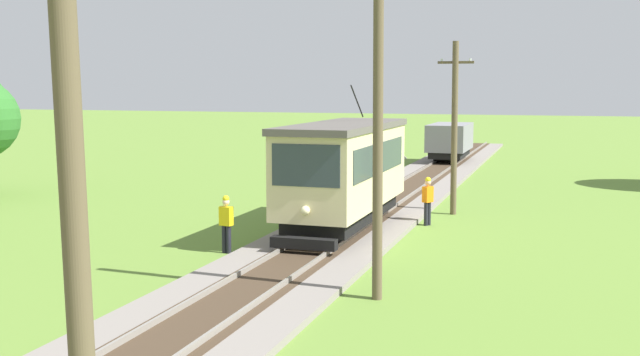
{
  "coord_description": "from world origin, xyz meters",
  "views": [
    {
      "loc": [
        7.19,
        -5.33,
        5.08
      ],
      "look_at": [
        -0.27,
        17.32,
        2.14
      ],
      "focal_mm": 42.08,
      "sensor_mm": 36.0,
      "label": 1
    }
  ],
  "objects_px": {
    "track_worker": "(226,221)",
    "second_worker": "(428,199)",
    "red_tram": "(344,171)",
    "freight_car": "(450,140)",
    "utility_pole_near_tram": "(378,120)",
    "utility_pole_mid": "(454,127)",
    "gravel_pile": "(389,148)",
    "utility_pole_foreground": "(73,195)"
  },
  "relations": [
    {
      "from": "red_tram",
      "to": "utility_pole_mid",
      "type": "xyz_separation_m",
      "value": [
        3.02,
        4.99,
        1.3
      ]
    },
    {
      "from": "utility_pole_near_tram",
      "to": "second_worker",
      "type": "height_order",
      "value": "utility_pole_near_tram"
    },
    {
      "from": "utility_pole_near_tram",
      "to": "freight_car",
      "type": "bearing_deg",
      "value": 95.41
    },
    {
      "from": "utility_pole_mid",
      "to": "second_worker",
      "type": "distance_m",
      "value": 3.64
    },
    {
      "from": "gravel_pile",
      "to": "track_worker",
      "type": "relative_size",
      "value": 1.46
    },
    {
      "from": "red_tram",
      "to": "freight_car",
      "type": "relative_size",
      "value": 1.64
    },
    {
      "from": "freight_car",
      "to": "utility_pole_mid",
      "type": "height_order",
      "value": "utility_pole_mid"
    },
    {
      "from": "utility_pole_near_tram",
      "to": "second_worker",
      "type": "distance_m",
      "value": 10.5
    },
    {
      "from": "utility_pole_near_tram",
      "to": "track_worker",
      "type": "relative_size",
      "value": 4.71
    },
    {
      "from": "utility_pole_near_tram",
      "to": "utility_pole_mid",
      "type": "height_order",
      "value": "utility_pole_near_tram"
    },
    {
      "from": "utility_pole_near_tram",
      "to": "utility_pole_mid",
      "type": "distance_m",
      "value": 12.54
    },
    {
      "from": "utility_pole_mid",
      "to": "track_worker",
      "type": "height_order",
      "value": "utility_pole_mid"
    },
    {
      "from": "utility_pole_mid",
      "to": "freight_car",
      "type": "bearing_deg",
      "value": 98.85
    },
    {
      "from": "utility_pole_foreground",
      "to": "gravel_pile",
      "type": "height_order",
      "value": "utility_pole_foreground"
    },
    {
      "from": "utility_pole_mid",
      "to": "track_worker",
      "type": "distance_m",
      "value": 10.91
    },
    {
      "from": "freight_car",
      "to": "second_worker",
      "type": "bearing_deg",
      "value": -83.59
    },
    {
      "from": "freight_car",
      "to": "utility_pole_foreground",
      "type": "bearing_deg",
      "value": -86.01
    },
    {
      "from": "red_tram",
      "to": "gravel_pile",
      "type": "height_order",
      "value": "red_tram"
    },
    {
      "from": "utility_pole_mid",
      "to": "second_worker",
      "type": "height_order",
      "value": "utility_pole_mid"
    },
    {
      "from": "second_worker",
      "to": "freight_car",
      "type": "bearing_deg",
      "value": 126.03
    },
    {
      "from": "red_tram",
      "to": "freight_car",
      "type": "height_order",
      "value": "red_tram"
    },
    {
      "from": "gravel_pile",
      "to": "freight_car",
      "type": "bearing_deg",
      "value": -29.98
    },
    {
      "from": "red_tram",
      "to": "utility_pole_mid",
      "type": "bearing_deg",
      "value": 58.84
    },
    {
      "from": "utility_pole_near_tram",
      "to": "gravel_pile",
      "type": "distance_m",
      "value": 35.69
    },
    {
      "from": "red_tram",
      "to": "second_worker",
      "type": "bearing_deg",
      "value": 44.45
    },
    {
      "from": "red_tram",
      "to": "freight_car",
      "type": "xyz_separation_m",
      "value": [
        -0.0,
        24.42,
        -0.64
      ]
    },
    {
      "from": "freight_car",
      "to": "utility_pole_mid",
      "type": "relative_size",
      "value": 0.76
    },
    {
      "from": "track_worker",
      "to": "second_worker",
      "type": "relative_size",
      "value": 1.0
    },
    {
      "from": "utility_pole_near_tram",
      "to": "second_worker",
      "type": "xyz_separation_m",
      "value": [
        -0.55,
        9.95,
        -3.31
      ]
    },
    {
      "from": "red_tram",
      "to": "utility_pole_near_tram",
      "type": "bearing_deg",
      "value": -68.13
    },
    {
      "from": "utility_pole_mid",
      "to": "utility_pole_near_tram",
      "type": "bearing_deg",
      "value": -90.0
    },
    {
      "from": "red_tram",
      "to": "second_worker",
      "type": "distance_m",
      "value": 3.66
    },
    {
      "from": "utility_pole_foreground",
      "to": "utility_pole_near_tram",
      "type": "bearing_deg",
      "value": 90.0
    },
    {
      "from": "utility_pole_mid",
      "to": "utility_pole_foreground",
      "type": "bearing_deg",
      "value": -90.0
    },
    {
      "from": "freight_car",
      "to": "gravel_pile",
      "type": "bearing_deg",
      "value": 150.02
    },
    {
      "from": "red_tram",
      "to": "freight_car",
      "type": "distance_m",
      "value": 24.43
    },
    {
      "from": "utility_pole_mid",
      "to": "track_worker",
      "type": "bearing_deg",
      "value": -121.6
    },
    {
      "from": "utility_pole_foreground",
      "to": "track_worker",
      "type": "xyz_separation_m",
      "value": [
        -5.56,
        14.83,
        -3.13
      ]
    },
    {
      "from": "freight_car",
      "to": "utility_pole_mid",
      "type": "bearing_deg",
      "value": -81.15
    },
    {
      "from": "red_tram",
      "to": "utility_pole_mid",
      "type": "height_order",
      "value": "utility_pole_mid"
    },
    {
      "from": "utility_pole_mid",
      "to": "gravel_pile",
      "type": "bearing_deg",
      "value": 109.23
    },
    {
      "from": "red_tram",
      "to": "utility_pole_foreground",
      "type": "bearing_deg",
      "value": -80.91
    }
  ]
}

